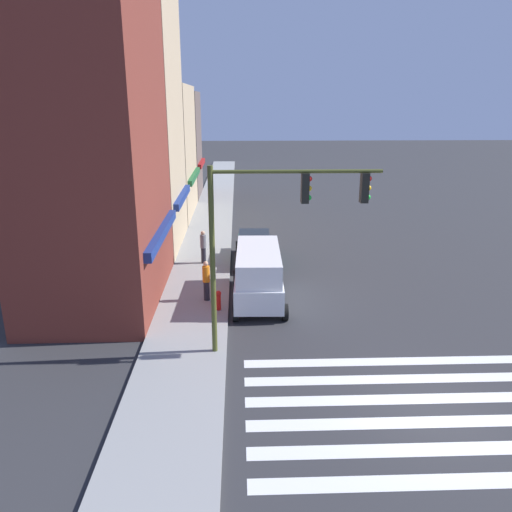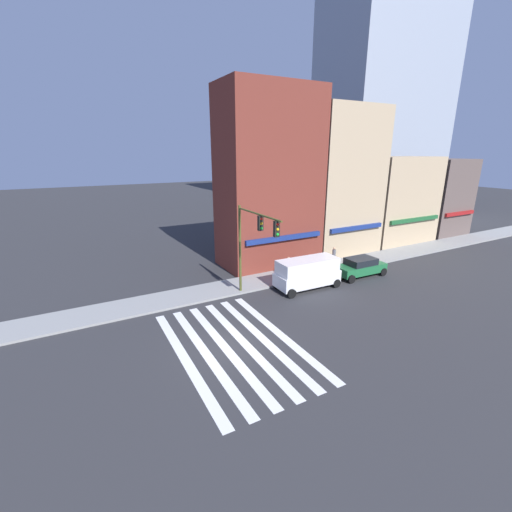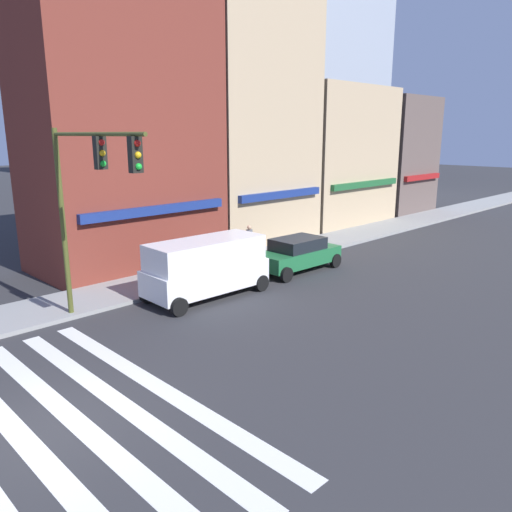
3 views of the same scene
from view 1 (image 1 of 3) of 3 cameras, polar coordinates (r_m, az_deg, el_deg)
The scene contains 10 objects.
ground_plane at distance 15.78m, azimuth 19.65°, elevation -16.24°, with size 200.00×200.00×0.00m, color #2D2D30.
sidewalk_left at distance 14.86m, azimuth -9.74°, elevation -17.30°, with size 120.00×3.00×0.15m.
crosswalk_stripes at distance 15.77m, azimuth 19.65°, elevation -16.22°, with size 6.10×10.80×0.01m.
storefront_row at distance 31.42m, azimuth -13.34°, elevation 13.22°, with size 32.41×5.30×15.45m.
traffic_signal at distance 16.09m, azimuth 1.93°, elevation 4.02°, with size 0.32×5.51×6.54m.
van_white at distance 21.70m, azimuth 0.26°, elevation -1.96°, with size 5.05×2.22×2.34m.
sedan_green at distance 27.11m, azimuth -0.21°, elevation 1.02°, with size 4.44×2.02×1.59m.
pedestrian_orange_vest at distance 21.61m, azimuth -5.70°, elevation -2.74°, with size 0.32×0.32×1.77m.
pedestrian_grey_coat at distance 26.58m, azimuth -6.05°, elevation 1.11°, with size 0.32×0.32×1.77m.
fire_hydrant at distance 20.73m, azimuth -4.32°, elevation -4.96°, with size 0.24×0.24×0.84m.
Camera 1 is at (-12.11, 5.53, 8.46)m, focal length 35.00 mm.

